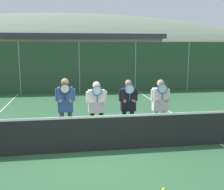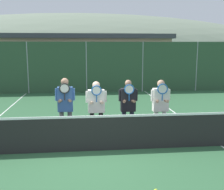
{
  "view_description": "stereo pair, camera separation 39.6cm",
  "coord_description": "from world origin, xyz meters",
  "px_view_note": "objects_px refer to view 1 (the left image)",
  "views": [
    {
      "loc": [
        -0.66,
        -6.98,
        2.71
      ],
      "look_at": [
        0.6,
        1.03,
        1.3
      ],
      "focal_mm": 45.0,
      "sensor_mm": 36.0,
      "label": 1
    },
    {
      "loc": [
        -0.27,
        -7.03,
        2.71
      ],
      "look_at": [
        0.6,
        1.03,
        1.3
      ],
      "focal_mm": 45.0,
      "sensor_mm": 36.0,
      "label": 2
    }
  ],
  "objects_px": {
    "player_rightmost": "(160,104)",
    "tennis_ball_on_court": "(164,189)",
    "player_leftmost": "(65,105)",
    "player_center_left": "(97,105)",
    "player_center_right": "(128,105)",
    "car_center": "(128,73)",
    "car_left_of_center": "(52,75)"
  },
  "relations": [
    {
      "from": "player_rightmost",
      "to": "tennis_ball_on_court",
      "type": "relative_size",
      "value": 25.91
    },
    {
      "from": "player_center_left",
      "to": "player_center_right",
      "type": "distance_m",
      "value": 0.92
    },
    {
      "from": "player_center_left",
      "to": "car_left_of_center",
      "type": "xyz_separation_m",
      "value": [
        -1.83,
        10.44,
        -0.17
      ]
    },
    {
      "from": "player_leftmost",
      "to": "player_rightmost",
      "type": "bearing_deg",
      "value": -2.36
    },
    {
      "from": "player_center_left",
      "to": "car_left_of_center",
      "type": "bearing_deg",
      "value": 99.95
    },
    {
      "from": "player_rightmost",
      "to": "tennis_ball_on_court",
      "type": "xyz_separation_m",
      "value": [
        -0.92,
        -3.03,
        -1.02
      ]
    },
    {
      "from": "tennis_ball_on_court",
      "to": "player_leftmost",
      "type": "bearing_deg",
      "value": 120.19
    },
    {
      "from": "player_center_right",
      "to": "player_rightmost",
      "type": "relative_size",
      "value": 1.0
    },
    {
      "from": "player_center_left",
      "to": "car_left_of_center",
      "type": "distance_m",
      "value": 10.61
    },
    {
      "from": "player_leftmost",
      "to": "player_center_right",
      "type": "height_order",
      "value": "player_leftmost"
    },
    {
      "from": "car_center",
      "to": "tennis_ball_on_court",
      "type": "height_order",
      "value": "car_center"
    },
    {
      "from": "player_leftmost",
      "to": "player_center_left",
      "type": "relative_size",
      "value": 1.06
    },
    {
      "from": "player_center_right",
      "to": "tennis_ball_on_court",
      "type": "height_order",
      "value": "player_center_right"
    },
    {
      "from": "player_leftmost",
      "to": "player_center_right",
      "type": "distance_m",
      "value": 1.81
    },
    {
      "from": "car_left_of_center",
      "to": "player_rightmost",
      "type": "bearing_deg",
      "value": -70.7
    },
    {
      "from": "car_left_of_center",
      "to": "car_center",
      "type": "relative_size",
      "value": 1.05
    },
    {
      "from": "player_leftmost",
      "to": "player_center_right",
      "type": "bearing_deg",
      "value": -0.98
    },
    {
      "from": "player_center_left",
      "to": "car_center",
      "type": "distance_m",
      "value": 11.31
    },
    {
      "from": "player_center_right",
      "to": "car_center",
      "type": "height_order",
      "value": "player_center_right"
    },
    {
      "from": "car_center",
      "to": "tennis_ball_on_court",
      "type": "xyz_separation_m",
      "value": [
        -2.32,
        -13.98,
        -0.87
      ]
    },
    {
      "from": "player_center_left",
      "to": "player_center_right",
      "type": "height_order",
      "value": "player_center_right"
    },
    {
      "from": "player_rightmost",
      "to": "car_left_of_center",
      "type": "distance_m",
      "value": 11.19
    },
    {
      "from": "player_leftmost",
      "to": "tennis_ball_on_court",
      "type": "bearing_deg",
      "value": -59.81
    },
    {
      "from": "player_center_right",
      "to": "car_left_of_center",
      "type": "relative_size",
      "value": 0.37
    },
    {
      "from": "player_center_right",
      "to": "car_center",
      "type": "bearing_deg",
      "value": 77.84
    },
    {
      "from": "player_leftmost",
      "to": "player_center_right",
      "type": "relative_size",
      "value": 1.04
    },
    {
      "from": "player_rightmost",
      "to": "tennis_ball_on_court",
      "type": "bearing_deg",
      "value": -106.83
    },
    {
      "from": "car_center",
      "to": "player_center_left",
      "type": "bearing_deg",
      "value": -106.77
    },
    {
      "from": "player_center_left",
      "to": "player_center_right",
      "type": "xyz_separation_m",
      "value": [
        0.92,
        -0.03,
        -0.01
      ]
    },
    {
      "from": "player_center_right",
      "to": "player_rightmost",
      "type": "xyz_separation_m",
      "value": [
        0.94,
        -0.08,
        0.02
      ]
    },
    {
      "from": "player_center_left",
      "to": "player_rightmost",
      "type": "bearing_deg",
      "value": -3.48
    },
    {
      "from": "player_rightmost",
      "to": "tennis_ball_on_court",
      "type": "height_order",
      "value": "player_rightmost"
    }
  ]
}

